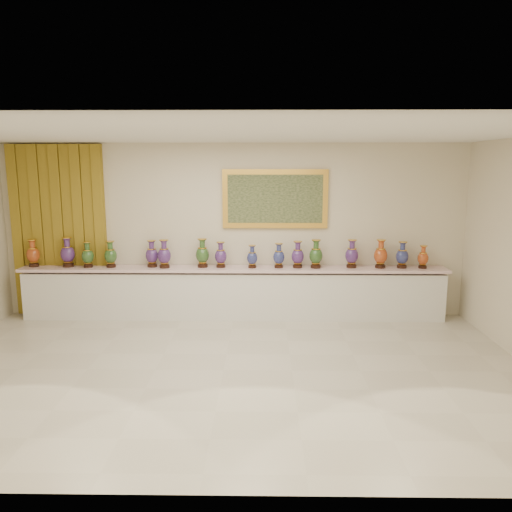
{
  "coord_description": "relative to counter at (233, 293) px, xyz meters",
  "views": [
    {
      "loc": [
        0.51,
        -6.1,
        2.62
      ],
      "look_at": [
        0.4,
        1.7,
        1.2
      ],
      "focal_mm": 35.0,
      "sensor_mm": 36.0,
      "label": 1
    }
  ],
  "objects": [
    {
      "name": "vase_13",
      "position": [
        2.51,
        -0.01,
        0.68
      ],
      "size": [
        0.28,
        0.28,
        0.49
      ],
      "rotation": [
        0.0,
        0.0,
        -0.29
      ],
      "color": "black",
      "rests_on": "counter"
    },
    {
      "name": "vase_12",
      "position": [
        2.02,
        0.01,
        0.68
      ],
      "size": [
        0.25,
        0.25,
        0.48
      ],
      "rotation": [
        0.0,
        0.0,
        0.11
      ],
      "color": "black",
      "rests_on": "counter"
    },
    {
      "name": "vase_3",
      "position": [
        -2.1,
        -0.02,
        0.67
      ],
      "size": [
        0.27,
        0.27,
        0.45
      ],
      "rotation": [
        0.0,
        0.0,
        -0.32
      ],
      "color": "black",
      "rests_on": "counter"
    },
    {
      "name": "vase_14",
      "position": [
        2.88,
        -0.01,
        0.67
      ],
      "size": [
        0.24,
        0.24,
        0.45
      ],
      "rotation": [
        0.0,
        0.0,
        0.16
      ],
      "color": "black",
      "rests_on": "counter"
    },
    {
      "name": "vase_1",
      "position": [
        -2.85,
        0.01,
        0.69
      ],
      "size": [
        0.31,
        0.31,
        0.51
      ],
      "rotation": [
        0.0,
        0.0,
        0.39
      ],
      "color": "black",
      "rests_on": "counter"
    },
    {
      "name": "vase_6",
      "position": [
        -0.53,
        0.01,
        0.69
      ],
      "size": [
        0.26,
        0.26,
        0.49
      ],
      "rotation": [
        0.0,
        0.0,
        -0.13
      ],
      "color": "black",
      "rests_on": "counter"
    },
    {
      "name": "vase_10",
      "position": [
        1.1,
        -0.01,
        0.67
      ],
      "size": [
        0.27,
        0.27,
        0.46
      ],
      "rotation": [
        0.0,
        0.0,
        0.38
      ],
      "color": "black",
      "rests_on": "counter"
    },
    {
      "name": "ground",
      "position": [
        0.0,
        -2.27,
        -0.44
      ],
      "size": [
        8.0,
        8.0,
        0.0
      ],
      "primitive_type": "plane",
      "color": "beige",
      "rests_on": "ground"
    },
    {
      "name": "vase_8",
      "position": [
        0.33,
        -0.03,
        0.64
      ],
      "size": [
        0.22,
        0.22,
        0.39
      ],
      "rotation": [
        0.0,
        0.0,
        -0.23
      ],
      "color": "black",
      "rests_on": "counter"
    },
    {
      "name": "vase_7",
      "position": [
        -0.21,
        -0.0,
        0.66
      ],
      "size": [
        0.26,
        0.26,
        0.44
      ],
      "rotation": [
        0.0,
        0.0,
        0.34
      ],
      "color": "black",
      "rests_on": "counter"
    },
    {
      "name": "vase_11",
      "position": [
        1.41,
        -0.03,
        0.68
      ],
      "size": [
        0.3,
        0.3,
        0.49
      ],
      "rotation": [
        0.0,
        0.0,
        0.4
      ],
      "color": "black",
      "rests_on": "counter"
    },
    {
      "name": "vase_0",
      "position": [
        -3.45,
        0.01,
        0.68
      ],
      "size": [
        0.25,
        0.25,
        0.47
      ],
      "rotation": [
        0.0,
        0.0,
        -0.15
      ],
      "color": "black",
      "rests_on": "counter"
    },
    {
      "name": "vase_15",
      "position": [
        3.22,
        -0.03,
        0.64
      ],
      "size": [
        0.24,
        0.24,
        0.39
      ],
      "rotation": [
        0.0,
        0.0,
        -0.42
      ],
      "color": "black",
      "rests_on": "counter"
    },
    {
      "name": "room",
      "position": [
        -2.43,
        0.17,
        1.15
      ],
      "size": [
        8.0,
        8.0,
        8.0
      ],
      "color": "beige",
      "rests_on": "ground"
    },
    {
      "name": "vase_2",
      "position": [
        -2.49,
        -0.03,
        0.66
      ],
      "size": [
        0.27,
        0.27,
        0.44
      ],
      "rotation": [
        0.0,
        0.0,
        -0.41
      ],
      "color": "black",
      "rests_on": "counter"
    },
    {
      "name": "vase_4",
      "position": [
        -1.4,
        0.02,
        0.67
      ],
      "size": [
        0.24,
        0.24,
        0.46
      ],
      "rotation": [
        0.0,
        0.0,
        0.11
      ],
      "color": "black",
      "rests_on": "counter"
    },
    {
      "name": "vase_5",
      "position": [
        -1.17,
        -0.06,
        0.68
      ],
      "size": [
        0.25,
        0.25,
        0.48
      ],
      "rotation": [
        0.0,
        0.0,
        0.14
      ],
      "color": "black",
      "rests_on": "counter"
    },
    {
      "name": "vase_9",
      "position": [
        0.78,
        -0.02,
        0.65
      ],
      "size": [
        0.25,
        0.25,
        0.42
      ],
      "rotation": [
        0.0,
        0.0,
        0.35
      ],
      "color": "black",
      "rests_on": "counter"
    },
    {
      "name": "counter",
      "position": [
        0.0,
        0.0,
        0.0
      ],
      "size": [
        7.28,
        0.48,
        0.9
      ],
      "color": "white",
      "rests_on": "ground"
    }
  ]
}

